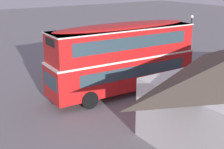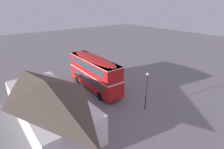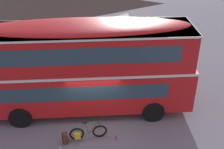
% 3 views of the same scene
% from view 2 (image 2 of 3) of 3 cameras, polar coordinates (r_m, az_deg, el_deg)
% --- Properties ---
extents(ground_plane, '(120.00, 120.00, 0.00)m').
position_cam_2_polar(ground_plane, '(27.07, -4.00, -3.67)').
color(ground_plane, slate).
extents(double_decker_bus, '(10.49, 2.88, 4.79)m').
position_cam_2_polar(double_decker_bus, '(25.30, -5.72, 0.90)').
color(double_decker_bus, black).
rests_on(double_decker_bus, ground).
extents(touring_bicycle, '(1.74, 0.55, 1.00)m').
position_cam_2_polar(touring_bicycle, '(27.29, -1.35, -2.54)').
color(touring_bicycle, black).
rests_on(touring_bicycle, ground).
extents(backpack_on_ground, '(0.31, 0.32, 0.59)m').
position_cam_2_polar(backpack_on_ground, '(26.70, 0.22, -3.28)').
color(backpack_on_ground, '#592D19').
rests_on(backpack_on_ground, ground).
extents(water_bottle_red_squeeze, '(0.07, 0.07, 0.23)m').
position_cam_2_polar(water_bottle_red_squeeze, '(28.48, -2.60, -2.05)').
color(water_bottle_red_squeeze, '#D84C33').
rests_on(water_bottle_red_squeeze, ground).
extents(water_bottle_clear_plastic, '(0.08, 0.08, 0.25)m').
position_cam_2_polar(water_bottle_clear_plastic, '(26.86, 1.18, -3.57)').
color(water_bottle_clear_plastic, silver).
rests_on(water_bottle_clear_plastic, ground).
extents(pub_building, '(13.48, 5.94, 4.69)m').
position_cam_2_polar(pub_building, '(19.45, -19.82, -8.10)').
color(pub_building, silver).
rests_on(pub_building, ground).
extents(street_lamp, '(0.28, 0.28, 4.61)m').
position_cam_2_polar(street_lamp, '(20.47, 11.03, -4.10)').
color(street_lamp, black).
rests_on(street_lamp, ground).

